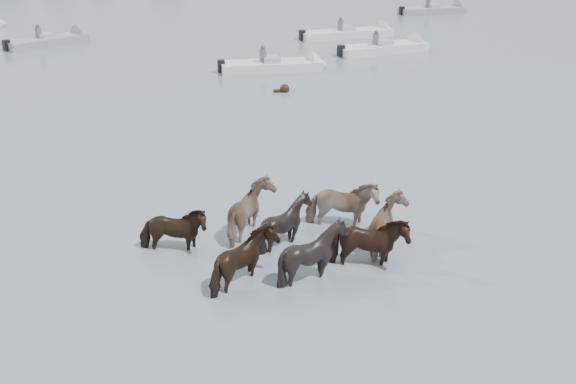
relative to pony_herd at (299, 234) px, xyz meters
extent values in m
plane|color=slate|center=(-0.72, -0.51, -0.47)|extent=(400.00, 400.00, 0.00)
imported|color=black|center=(-2.85, 0.65, -0.04)|extent=(1.77, 1.06, 1.40)
imported|color=#8F7261|center=(-0.90, 1.15, 0.03)|extent=(1.43, 1.63, 1.54)
imported|color=black|center=(-0.21, 0.50, -0.02)|extent=(1.51, 1.39, 1.46)
imported|color=tan|center=(1.33, 1.11, 0.02)|extent=(1.95, 1.22, 1.53)
imported|color=black|center=(-1.39, -1.12, -0.02)|extent=(1.69, 1.80, 1.45)
imported|color=black|center=(0.08, -1.13, 0.03)|extent=(1.78, 1.70, 1.54)
imported|color=black|center=(1.34, -0.92, 0.00)|extent=(1.90, 1.16, 1.50)
imported|color=#8D6F60|center=(2.14, -0.17, -0.01)|extent=(1.35, 1.55, 1.47)
sphere|color=black|center=(2.48, 14.34, -0.35)|extent=(0.44, 0.44, 0.44)
cube|color=black|center=(2.23, 14.34, -0.45)|extent=(0.50, 0.22, 0.18)
cube|color=gray|center=(-9.56, 27.93, -0.27)|extent=(4.94, 4.12, 0.55)
cone|color=gray|center=(-7.55, 29.34, -0.27)|extent=(1.65, 1.83, 1.60)
cube|color=#99ADB7|center=(-9.56, 27.93, 0.08)|extent=(1.30, 1.38, 0.35)
cube|color=black|center=(-11.57, 26.53, -0.12)|extent=(0.49, 0.49, 0.60)
cylinder|color=#595966|center=(-9.96, 27.93, 0.28)|extent=(0.36, 0.36, 0.70)
sphere|color=#595966|center=(-9.96, 27.93, 0.73)|extent=(0.24, 0.24, 0.24)
cube|color=silver|center=(2.61, 18.52, -0.27)|extent=(5.07, 1.68, 0.55)
cone|color=silver|center=(5.13, 18.49, -0.27)|extent=(0.92, 1.61, 1.60)
cube|color=#99ADB7|center=(2.61, 18.52, 0.08)|extent=(0.82, 1.13, 0.35)
cube|color=black|center=(0.09, 18.56, -0.12)|extent=(0.36, 0.36, 0.60)
cylinder|color=#595966|center=(2.21, 18.52, 0.28)|extent=(0.36, 0.36, 0.70)
sphere|color=#595966|center=(2.21, 18.52, 0.73)|extent=(0.24, 0.24, 0.24)
cube|color=silver|center=(9.02, 26.96, -0.27)|extent=(6.30, 2.53, 0.55)
cone|color=silver|center=(12.05, 27.43, -0.27)|extent=(1.14, 1.72, 1.60)
cube|color=#99ADB7|center=(9.02, 26.96, 0.08)|extent=(0.96, 1.23, 0.35)
cube|color=black|center=(6.00, 26.48, -0.12)|extent=(0.40, 0.40, 0.60)
cylinder|color=#595966|center=(8.62, 26.96, 0.28)|extent=(0.36, 0.36, 0.70)
sphere|color=#595966|center=(8.62, 26.96, 0.73)|extent=(0.24, 0.24, 0.24)
cube|color=silver|center=(9.65, 21.79, -0.27)|extent=(5.67, 2.92, 0.55)
cone|color=silver|center=(12.28, 22.48, -0.27)|extent=(1.27, 1.77, 1.60)
cube|color=#99ADB7|center=(9.65, 21.79, 0.08)|extent=(1.06, 1.29, 0.35)
cube|color=black|center=(7.01, 21.11, -0.12)|extent=(0.43, 0.43, 0.60)
cylinder|color=#595966|center=(9.25, 21.79, 0.28)|extent=(0.36, 0.36, 0.70)
sphere|color=#595966|center=(9.25, 21.79, 0.73)|extent=(0.24, 0.24, 0.24)
cube|color=gray|center=(18.94, 36.16, -0.27)|extent=(5.63, 2.22, 0.55)
cone|color=gray|center=(21.67, 36.47, -0.27)|extent=(1.08, 1.69, 1.60)
cube|color=#99ADB7|center=(18.94, 36.16, 0.08)|extent=(0.92, 1.20, 0.35)
cube|color=black|center=(16.22, 35.85, -0.12)|extent=(0.39, 0.39, 0.60)
cylinder|color=#595966|center=(18.54, 36.16, 0.28)|extent=(0.36, 0.36, 0.70)
cone|color=silver|center=(-13.93, 36.02, -0.27)|extent=(1.19, 1.74, 1.60)
camera|label=1|loc=(-2.76, -12.39, 6.69)|focal=38.80mm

